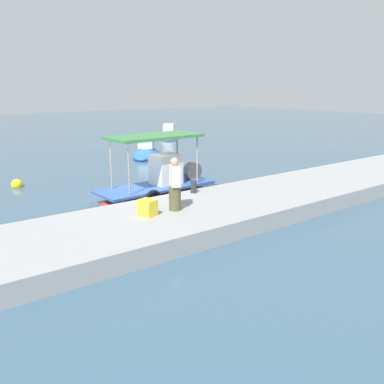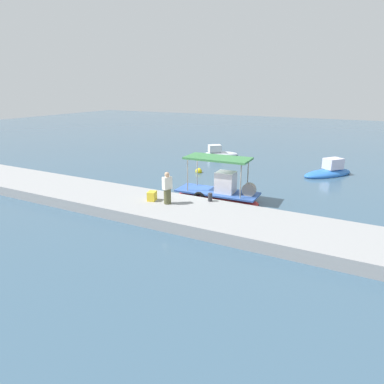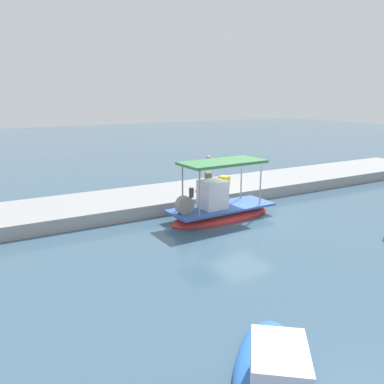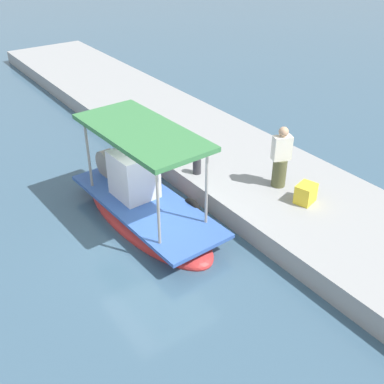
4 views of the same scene
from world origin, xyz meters
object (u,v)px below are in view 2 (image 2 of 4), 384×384
Objects in this scene: main_fishing_boat at (219,193)px; mooring_bollard at (210,197)px; fisherman_near_bollard at (167,189)px; marker_buoy at (199,171)px; moored_boat_mid at (218,154)px; cargo_crate at (152,196)px; moored_boat_far at (329,172)px.

mooring_bollard is at bearing -79.90° from main_fishing_boat.
main_fishing_boat is at bearing 66.34° from fisherman_near_bollard.
marker_buoy is at bearing 120.95° from mooring_bollard.
main_fishing_boat is 1.32× the size of moored_boat_mid.
mooring_bollard is 0.88× the size of cargo_crate.
marker_buoy is at bearing -78.54° from moored_boat_mid.
main_fishing_boat reaches higher than marker_buoy.
mooring_bollard is (1.87, 1.44, -0.56)m from fisherman_near_bollard.
moored_boat_mid is at bearing 164.12° from moored_boat_far.
moored_boat_far reaches higher than cargo_crate.
cargo_crate is 0.13× the size of moored_boat_mid.
mooring_bollard is 0.87× the size of marker_buoy.
fisherman_near_bollard is 9.57m from marker_buoy.
mooring_bollard is 15.91m from moored_boat_mid.
fisherman_near_bollard is 14.72m from moored_boat_far.
moored_boat_mid is (-6.02, 14.71, -0.63)m from mooring_bollard.
marker_buoy is 0.13× the size of moored_boat_mid.
main_fishing_boat is 3.01× the size of fisherman_near_bollard.
main_fishing_boat is 3.88m from fisherman_near_bollard.
moored_boat_far is (5.12, 9.64, -0.20)m from main_fishing_boat.
mooring_bollard is 0.10× the size of moored_boat_far.
fisherman_near_bollard is 2.43m from mooring_bollard.
cargo_crate is 0.99× the size of marker_buoy.
moored_boat_far reaches higher than marker_buoy.
main_fishing_boat reaches higher than mooring_bollard.
moored_boat_far reaches higher than mooring_bollard.
main_fishing_boat is at bearing 53.24° from cargo_crate.
mooring_bollard is at bearing 25.81° from cargo_crate.
moored_boat_far is at bearing 63.13° from fisherman_near_bollard.
main_fishing_boat reaches higher than moored_boat_mid.
main_fishing_boat is at bearing -117.97° from moored_boat_far.
fisherman_near_bollard reaches higher than moored_boat_far.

